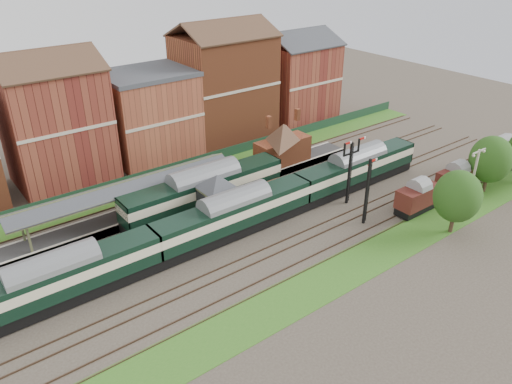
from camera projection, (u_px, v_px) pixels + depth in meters
ground at (257, 225)px, 56.53m from camera, size 160.00×160.00×0.00m
grass_back at (185, 176)px, 67.75m from camera, size 90.00×4.50×0.06m
grass_front at (333, 277)px, 48.09m from camera, size 90.00×5.00×0.06m
fence at (177, 167)px, 68.82m from camera, size 90.00×0.12×1.50m
platform at (175, 202)px, 60.44m from camera, size 55.00×3.40×1.00m
signal_box at (218, 198)px, 55.71m from camera, size 5.40×5.40×6.00m
brick_hut at (273, 193)px, 60.95m from camera, size 3.20×2.64×2.94m
station_building at (283, 143)px, 68.01m from camera, size 8.10×8.10×5.90m
canopy at (125, 185)px, 55.31m from camera, size 26.00×3.89×4.08m
semaphore_bracket at (350, 169)px, 59.11m from camera, size 3.60×0.25×8.18m
semaphore_siding at (367, 191)px, 55.09m from camera, size 1.23×0.25×8.00m
yard_lamp at (474, 173)px, 59.55m from camera, size 2.60×0.22×7.00m
town_backdrop at (148, 111)px, 70.74m from camera, size 69.00×10.00×16.00m
dmu_train at (235, 214)px, 53.74m from camera, size 57.65×3.03×4.43m
platform_railcar at (205, 190)px, 58.35m from camera, size 20.62×3.24×4.75m
goods_van_a at (417, 197)px, 58.41m from camera, size 5.59×2.42×3.39m
goods_van_b at (456, 179)px, 62.63m from camera, size 5.61×2.43×3.40m
goods_van_c at (501, 156)px, 68.18m from camera, size 6.78×2.94×4.12m
tree_near at (491, 159)px, 61.77m from camera, size 5.19×5.19×7.50m
tree_far at (458, 196)px, 53.28m from camera, size 5.06×5.06×7.38m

